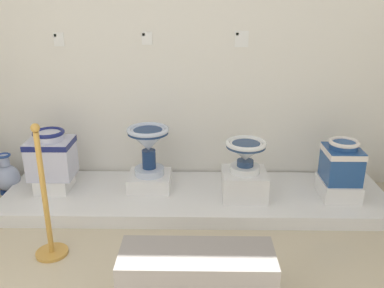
% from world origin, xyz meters
% --- Properties ---
extents(wall_back, '(4.30, 0.06, 3.20)m').
position_xyz_m(wall_back, '(2.05, 3.02, 1.60)').
color(wall_back, white).
rests_on(wall_back, ground_plane).
extents(display_platform, '(3.53, 0.93, 0.12)m').
position_xyz_m(display_platform, '(2.05, 2.51, 0.06)').
color(display_platform, white).
rests_on(display_platform, ground_plane).
extents(plinth_block_central_ornate, '(0.30, 0.31, 0.14)m').
position_xyz_m(plinth_block_central_ornate, '(0.72, 2.54, 0.19)').
color(plinth_block_central_ornate, white).
rests_on(plinth_block_central_ornate, display_platform).
extents(antique_toilet_central_ornate, '(0.40, 0.33, 0.44)m').
position_xyz_m(antique_toilet_central_ornate, '(0.72, 2.54, 0.48)').
color(antique_toilet_central_ornate, silver).
rests_on(antique_toilet_central_ornate, plinth_block_central_ornate).
extents(plinth_block_leftmost, '(0.39, 0.36, 0.14)m').
position_xyz_m(plinth_block_leftmost, '(1.62, 2.59, 0.19)').
color(plinth_block_leftmost, white).
rests_on(plinth_block_leftmost, display_platform).
extents(antique_toilet_leftmost, '(0.39, 0.39, 0.46)m').
position_xyz_m(antique_toilet_leftmost, '(1.62, 2.59, 0.58)').
color(antique_toilet_leftmost, silver).
rests_on(antique_toilet_leftmost, plinth_block_leftmost).
extents(plinth_block_squat_floral, '(0.39, 0.38, 0.24)m').
position_xyz_m(plinth_block_squat_floral, '(2.49, 2.43, 0.24)').
color(plinth_block_squat_floral, white).
rests_on(plinth_block_squat_floral, display_platform).
extents(antique_toilet_squat_floral, '(0.36, 0.36, 0.29)m').
position_xyz_m(antique_toilet_squat_floral, '(2.49, 2.43, 0.55)').
color(antique_toilet_squat_floral, white).
rests_on(antique_toilet_squat_floral, plinth_block_squat_floral).
extents(plinth_block_tall_cobalt, '(0.33, 0.38, 0.16)m').
position_xyz_m(plinth_block_tall_cobalt, '(3.35, 2.45, 0.20)').
color(plinth_block_tall_cobalt, white).
rests_on(plinth_block_tall_cobalt, display_platform).
extents(antique_toilet_tall_cobalt, '(0.31, 0.34, 0.38)m').
position_xyz_m(antique_toilet_tall_cobalt, '(3.35, 2.45, 0.47)').
color(antique_toilet_tall_cobalt, '#224988').
rests_on(antique_toilet_tall_cobalt, plinth_block_tall_cobalt).
extents(info_placard_first, '(0.10, 0.01, 0.13)m').
position_xyz_m(info_placard_first, '(0.76, 2.99, 1.46)').
color(info_placard_first, white).
extents(info_placard_second, '(0.10, 0.01, 0.12)m').
position_xyz_m(info_placard_second, '(1.59, 2.99, 1.47)').
color(info_placard_second, white).
extents(info_placard_third, '(0.13, 0.01, 0.15)m').
position_xyz_m(info_placard_third, '(2.47, 2.99, 1.46)').
color(info_placard_third, white).
extents(decorative_vase_corner, '(0.24, 0.24, 0.41)m').
position_xyz_m(decorative_vase_corner, '(0.20, 2.70, 0.17)').
color(decorative_vase_corner, navy).
rests_on(decorative_vase_corner, ground_plane).
extents(stanchion_post_near_left, '(0.24, 0.24, 1.04)m').
position_xyz_m(stanchion_post_near_left, '(0.97, 1.68, 0.33)').
color(stanchion_post_near_left, gold).
rests_on(stanchion_post_near_left, ground_plane).
extents(museum_bench, '(0.94, 0.36, 0.40)m').
position_xyz_m(museum_bench, '(2.07, 1.14, 0.20)').
color(museum_bench, gray).
rests_on(museum_bench, ground_plane).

